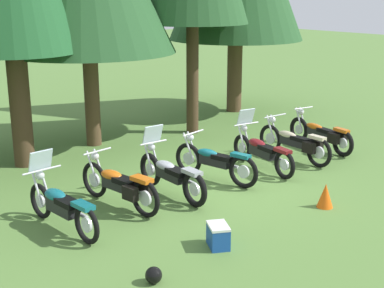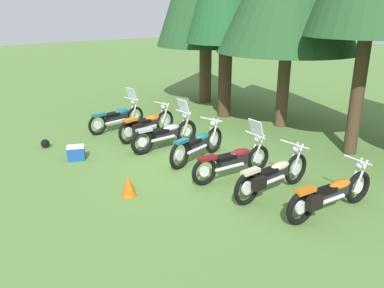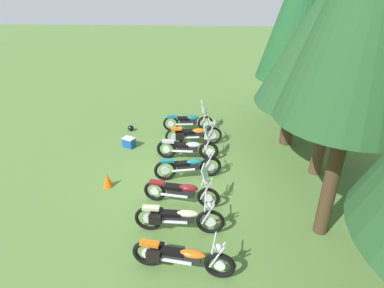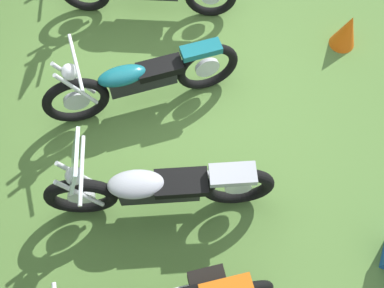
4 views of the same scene
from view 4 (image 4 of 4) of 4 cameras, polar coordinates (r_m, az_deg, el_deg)
The scene contains 4 objects.
ground_plane at distance 5.43m, azimuth -4.90°, elevation 5.57°, with size 80.00×80.00×0.00m, color #547A38.
motorcycle_2 at distance 4.42m, azimuth -4.46°, elevation -5.54°, with size 0.66×2.28×1.37m.
motorcycle_3 at distance 5.06m, azimuth -6.46°, elevation 8.07°, with size 0.77×2.22×1.02m.
traffic_cone at distance 6.04m, azimuth 18.98°, elevation 13.34°, with size 0.32×0.32×0.48m, color #EA590F.
Camera 4 is at (-2.93, -0.20, 4.57)m, focal length 42.27 mm.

